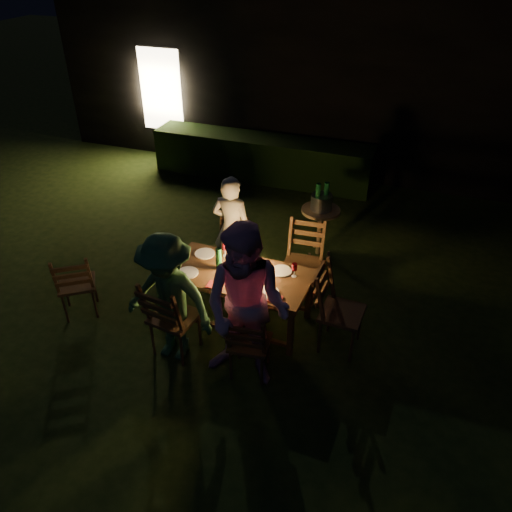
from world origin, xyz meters
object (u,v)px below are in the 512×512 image
(chair_far_left, at_px, (231,261))
(person_opp_left, at_px, (169,299))
(chair_end, at_px, (339,324))
(lantern, at_px, (244,261))
(bottle_table, at_px, (219,259))
(bottle_bucket_a, at_px, (318,200))
(chair_far_right, at_px, (302,274))
(person_house_side, at_px, (232,229))
(person_opp_right, at_px, (247,309))
(chair_near_right, at_px, (249,353))
(dining_table, at_px, (239,278))
(chair_spare, at_px, (79,294))
(ice_bucket, at_px, (321,202))
(side_table, at_px, (320,215))
(chair_near_left, at_px, (175,329))
(bottle_bucket_b, at_px, (326,198))

(chair_far_left, xyz_separation_m, person_opp_left, (-0.06, -1.59, 0.51))
(chair_end, distance_m, lantern, 1.29)
(bottle_table, xyz_separation_m, bottle_bucket_a, (0.74, 1.75, 0.06))
(chair_far_right, relative_size, bottle_table, 3.76)
(person_house_side, bearing_deg, person_opp_right, 118.76)
(chair_near_right, xyz_separation_m, bottle_bucket_a, (0.07, 2.55, 0.62))
(lantern, bearing_deg, dining_table, -137.07)
(chair_spare, height_order, ice_bucket, ice_bucket)
(chair_near_right, distance_m, chair_spare, 2.35)
(person_opp_left, height_order, ice_bucket, person_opp_left)
(chair_end, bearing_deg, side_table, -156.74)
(chair_near_left, relative_size, chair_end, 0.99)
(chair_far_left, relative_size, person_house_side, 0.60)
(person_opp_right, bearing_deg, ice_bucket, 89.37)
(chair_far_left, relative_size, person_opp_left, 0.58)
(person_house_side, height_order, ice_bucket, person_house_side)
(chair_far_left, relative_size, bottle_table, 3.23)
(bottle_bucket_b, bearing_deg, dining_table, -107.90)
(person_house_side, bearing_deg, bottle_bucket_b, -133.21)
(dining_table, distance_m, lantern, 0.24)
(side_table, xyz_separation_m, bottle_bucket_b, (0.05, 0.04, 0.25))
(lantern, bearing_deg, ice_bucket, 74.30)
(person_opp_right, bearing_deg, side_table, 89.37)
(chair_far_right, distance_m, bottle_bucket_a, 1.17)
(chair_near_right, relative_size, ice_bucket, 3.10)
(chair_far_right, relative_size, side_table, 1.41)
(bottle_table, bearing_deg, chair_far_right, 41.97)
(chair_far_right, distance_m, chair_spare, 2.80)
(chair_far_left, bearing_deg, chair_near_left, 82.69)
(chair_spare, xyz_separation_m, person_opp_left, (1.43, -0.26, 0.49))
(chair_near_right, xyz_separation_m, person_house_side, (-0.84, 1.62, 0.47))
(dining_table, distance_m, chair_far_left, 0.96)
(person_house_side, relative_size, lantern, 4.30)
(chair_end, relative_size, chair_spare, 1.12)
(dining_table, distance_m, chair_far_right, 1.00)
(chair_far_right, xyz_separation_m, chair_end, (0.65, -0.80, 0.01))
(bottle_table, xyz_separation_m, side_table, (0.79, 1.79, -0.18))
(chair_spare, bearing_deg, chair_far_right, -7.20)
(ice_bucket, distance_m, bottle_bucket_b, 0.08)
(chair_spare, height_order, person_house_side, person_house_side)
(person_house_side, xyz_separation_m, person_opp_left, (-0.06, -1.64, 0.03))
(chair_near_left, bearing_deg, person_opp_right, 2.22)
(chair_spare, relative_size, ice_bucket, 3.18)
(person_opp_right, distance_m, bottle_bucket_a, 2.60)
(dining_table, bearing_deg, chair_far_right, 54.63)
(ice_bucket, relative_size, bottle_bucket_a, 0.94)
(side_table, bearing_deg, bottle_bucket_b, 38.66)
(chair_far_right, height_order, person_house_side, person_house_side)
(lantern, bearing_deg, bottle_bucket_a, 75.51)
(dining_table, distance_m, person_house_side, 0.94)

